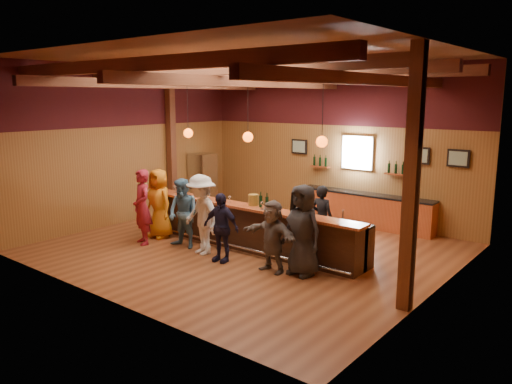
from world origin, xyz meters
TOP-DOWN VIEW (x-y plane):
  - room at (0.00, 0.06)m, footprint 9.04×9.00m
  - bar_counter at (0.02, 0.15)m, footprint 6.30×1.07m
  - back_bar_cabinet at (1.20, 3.72)m, footprint 4.00×0.52m
  - window at (0.80, 3.95)m, footprint 0.95×0.09m
  - framed_pictures at (1.67, 3.94)m, footprint 5.35×0.05m
  - wine_shelves at (0.80, 3.88)m, footprint 3.00×0.18m
  - pendant_lights at (0.00, 0.00)m, footprint 4.24×0.24m
  - stainless_fridge at (-4.10, 2.60)m, footprint 0.70×0.70m
  - customer_orange at (-2.44, -0.68)m, footprint 0.92×0.63m
  - customer_redvest at (-2.31, -1.33)m, footprint 0.80×0.66m
  - customer_denim at (-1.28, -0.92)m, footprint 0.86×0.69m
  - customer_white at (-0.58, -1.00)m, footprint 1.35×0.98m
  - customer_navy at (0.13, -1.11)m, footprint 0.95×0.48m
  - customer_brown at (1.42, -0.93)m, footprint 1.46×0.59m
  - customer_dark at (2.01, -0.69)m, footprint 0.98×0.70m
  - bartender at (1.48, 0.94)m, footprint 0.59×0.40m
  - ice_bucket at (0.22, -0.07)m, footprint 0.24×0.24m
  - bottle_a at (0.47, -0.10)m, footprint 0.08×0.08m
  - bottle_b at (0.65, -0.11)m, footprint 0.08×0.08m
  - glass_a at (-2.44, -0.12)m, footprint 0.09×0.09m
  - glass_b at (-1.97, -0.13)m, footprint 0.09×0.09m
  - glass_c at (-1.53, -0.16)m, footprint 0.08×0.08m
  - glass_d at (-1.11, -0.19)m, footprint 0.07×0.07m
  - glass_e at (-0.46, -0.15)m, footprint 0.07×0.07m
  - glass_f at (0.62, -0.26)m, footprint 0.08×0.08m
  - glass_g at (1.52, -0.11)m, footprint 0.07×0.07m
  - glass_h at (1.80, -0.23)m, footprint 0.07×0.07m

SIDE VIEW (x-z plane):
  - back_bar_cabinet at x=1.20m, z-range 0.00..0.95m
  - bar_counter at x=0.02m, z-range -0.03..1.08m
  - customer_brown at x=1.42m, z-range 0.00..1.53m
  - customer_navy at x=0.13m, z-range 0.00..1.55m
  - bartender at x=1.48m, z-range 0.00..1.59m
  - customer_denim at x=-1.28m, z-range 0.00..1.70m
  - stainless_fridge at x=-4.10m, z-range 0.00..1.80m
  - customer_orange at x=-2.44m, z-range 0.00..1.81m
  - customer_redvest at x=-2.31m, z-range 0.00..1.88m
  - customer_white at x=-0.58m, z-range 0.00..1.88m
  - customer_dark at x=2.01m, z-range 0.00..1.89m
  - glass_d at x=-1.11m, z-range 1.14..1.30m
  - glass_e at x=-0.46m, z-range 1.14..1.31m
  - glass_g at x=1.52m, z-range 1.14..1.31m
  - glass_h at x=1.80m, z-range 1.15..1.31m
  - glass_c at x=-1.53m, z-range 1.15..1.32m
  - ice_bucket at x=0.22m, z-range 1.11..1.37m
  - glass_f at x=0.62m, z-range 1.15..1.33m
  - glass_a at x=-2.44m, z-range 1.15..1.34m
  - bottle_b at x=0.65m, z-range 1.07..1.43m
  - bottle_a at x=0.47m, z-range 1.07..1.43m
  - glass_b at x=-1.97m, z-range 1.15..1.35m
  - wine_shelves at x=0.80m, z-range 1.47..1.77m
  - window at x=0.80m, z-range 1.57..2.52m
  - framed_pictures at x=1.67m, z-range 1.88..2.33m
  - pendant_lights at x=0.00m, z-range 2.02..3.39m
  - room at x=0.00m, z-range 0.95..5.47m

